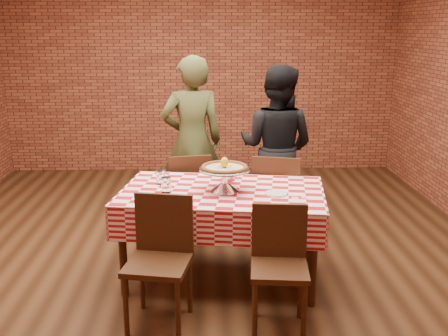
{
  "coord_description": "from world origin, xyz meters",
  "views": [
    {
      "loc": [
        0.06,
        -4.45,
        2.02
      ],
      "look_at": [
        0.21,
        -0.37,
        0.92
      ],
      "focal_mm": 41.9,
      "sensor_mm": 36.0,
      "label": 1
    }
  ],
  "objects_px": {
    "chair_far_right": "(278,200)",
    "chair_near_right": "(279,273)",
    "pizza": "(224,168)",
    "water_glass_left": "(166,185)",
    "diner_olive": "(192,141)",
    "chair_far_left": "(188,195)",
    "diner_black": "(276,147)",
    "chair_near_left": "(158,265)",
    "table": "(222,235)",
    "condiment_caddy": "(228,173)",
    "pizza_stand": "(224,180)",
    "water_glass_right": "(161,177)"
  },
  "relations": [
    {
      "from": "table",
      "to": "diner_black",
      "type": "height_order",
      "value": "diner_black"
    },
    {
      "from": "diner_black",
      "to": "chair_far_left",
      "type": "bearing_deg",
      "value": 47.77
    },
    {
      "from": "water_glass_right",
      "to": "chair_far_right",
      "type": "bearing_deg",
      "value": 22.93
    },
    {
      "from": "water_glass_left",
      "to": "chair_near_left",
      "type": "xyz_separation_m",
      "value": [
        -0.02,
        -0.66,
        -0.37
      ]
    },
    {
      "from": "water_glass_left",
      "to": "chair_far_left",
      "type": "distance_m",
      "value": 0.98
    },
    {
      "from": "table",
      "to": "pizza_stand",
      "type": "relative_size",
      "value": 3.89
    },
    {
      "from": "chair_far_left",
      "to": "diner_black",
      "type": "relative_size",
      "value": 0.52
    },
    {
      "from": "table",
      "to": "chair_near_left",
      "type": "xyz_separation_m",
      "value": [
        -0.46,
        -0.7,
        0.07
      ]
    },
    {
      "from": "chair_near_left",
      "to": "diner_olive",
      "type": "distance_m",
      "value": 2.06
    },
    {
      "from": "pizza_stand",
      "to": "chair_far_left",
      "type": "height_order",
      "value": "pizza_stand"
    },
    {
      "from": "pizza",
      "to": "water_glass_left",
      "type": "relative_size",
      "value": 3.03
    },
    {
      "from": "water_glass_right",
      "to": "chair_far_left",
      "type": "distance_m",
      "value": 0.78
    },
    {
      "from": "pizza",
      "to": "diner_olive",
      "type": "bearing_deg",
      "value": 102.29
    },
    {
      "from": "chair_near_right",
      "to": "chair_far_right",
      "type": "distance_m",
      "value": 1.46
    },
    {
      "from": "pizza",
      "to": "water_glass_left",
      "type": "bearing_deg",
      "value": -177.78
    },
    {
      "from": "condiment_caddy",
      "to": "chair_far_left",
      "type": "height_order",
      "value": "condiment_caddy"
    },
    {
      "from": "water_glass_left",
      "to": "diner_olive",
      "type": "height_order",
      "value": "diner_olive"
    },
    {
      "from": "water_glass_left",
      "to": "chair_far_right",
      "type": "distance_m",
      "value": 1.25
    },
    {
      "from": "chair_near_right",
      "to": "pizza_stand",
      "type": "bearing_deg",
      "value": 119.06
    },
    {
      "from": "chair_near_right",
      "to": "chair_far_left",
      "type": "height_order",
      "value": "chair_far_left"
    },
    {
      "from": "pizza",
      "to": "condiment_caddy",
      "type": "height_order",
      "value": "pizza"
    },
    {
      "from": "table",
      "to": "pizza",
      "type": "xyz_separation_m",
      "value": [
        0.02,
        -0.02,
        0.57
      ]
    },
    {
      "from": "condiment_caddy",
      "to": "chair_near_left",
      "type": "bearing_deg",
      "value": -133.62
    },
    {
      "from": "diner_black",
      "to": "diner_olive",
      "type": "bearing_deg",
      "value": 19.75
    },
    {
      "from": "table",
      "to": "water_glass_left",
      "type": "relative_size",
      "value": 13.03
    },
    {
      "from": "diner_olive",
      "to": "diner_black",
      "type": "distance_m",
      "value": 0.87
    },
    {
      "from": "pizza_stand",
      "to": "condiment_caddy",
      "type": "distance_m",
      "value": 0.29
    },
    {
      "from": "chair_near_left",
      "to": "pizza",
      "type": "bearing_deg",
      "value": 65.79
    },
    {
      "from": "chair_far_right",
      "to": "diner_black",
      "type": "xyz_separation_m",
      "value": [
        0.05,
        0.56,
        0.38
      ]
    },
    {
      "from": "table",
      "to": "water_glass_left",
      "type": "height_order",
      "value": "water_glass_left"
    },
    {
      "from": "chair_near_left",
      "to": "chair_far_right",
      "type": "bearing_deg",
      "value": 64.15
    },
    {
      "from": "chair_near_left",
      "to": "chair_far_right",
      "type": "distance_m",
      "value": 1.68
    },
    {
      "from": "condiment_caddy",
      "to": "chair_near_left",
      "type": "xyz_separation_m",
      "value": [
        -0.52,
        -0.97,
        -0.38
      ]
    },
    {
      "from": "pizza",
      "to": "water_glass_left",
      "type": "xyz_separation_m",
      "value": [
        -0.46,
        -0.02,
        -0.13
      ]
    },
    {
      "from": "water_glass_right",
      "to": "condiment_caddy",
      "type": "xyz_separation_m",
      "value": [
        0.56,
        0.07,
        0.01
      ]
    },
    {
      "from": "chair_far_right",
      "to": "chair_near_right",
      "type": "bearing_deg",
      "value": 96.97
    },
    {
      "from": "table",
      "to": "chair_far_right",
      "type": "bearing_deg",
      "value": 49.86
    },
    {
      "from": "pizza",
      "to": "condiment_caddy",
      "type": "bearing_deg",
      "value": 82.63
    },
    {
      "from": "water_glass_left",
      "to": "chair_near_left",
      "type": "height_order",
      "value": "chair_near_left"
    },
    {
      "from": "pizza",
      "to": "pizza_stand",
      "type": "bearing_deg",
      "value": 0.0
    },
    {
      "from": "pizza",
      "to": "diner_olive",
      "type": "relative_size",
      "value": 0.21
    },
    {
      "from": "chair_far_left",
      "to": "diner_olive",
      "type": "distance_m",
      "value": 0.63
    },
    {
      "from": "water_glass_right",
      "to": "diner_olive",
      "type": "height_order",
      "value": "diner_olive"
    },
    {
      "from": "diner_black",
      "to": "chair_far_right",
      "type": "bearing_deg",
      "value": 111.38
    },
    {
      "from": "pizza",
      "to": "chair_near_right",
      "type": "bearing_deg",
      "value": -66.63
    },
    {
      "from": "water_glass_left",
      "to": "chair_far_right",
      "type": "height_order",
      "value": "chair_far_right"
    },
    {
      "from": "pizza_stand",
      "to": "diner_olive",
      "type": "height_order",
      "value": "diner_olive"
    },
    {
      "from": "pizza",
      "to": "chair_far_left",
      "type": "bearing_deg",
      "value": 110.44
    },
    {
      "from": "table",
      "to": "water_glass_left",
      "type": "distance_m",
      "value": 0.63
    },
    {
      "from": "water_glass_left",
      "to": "diner_olive",
      "type": "xyz_separation_m",
      "value": [
        0.17,
        1.34,
        0.06
      ]
    }
  ]
}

